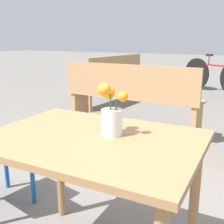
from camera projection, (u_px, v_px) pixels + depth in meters
name	position (u px, v px, depth m)	size (l,w,h in m)	color
table_front	(92.00, 158.00, 1.30)	(0.97, 0.70, 0.71)	#9E7047
flower_vase	(111.00, 116.00, 1.28)	(0.14, 0.13, 0.24)	silver
bench_near	(130.00, 95.00, 3.43)	(1.74, 0.42, 0.85)	tan
bench_middle	(113.00, 77.00, 5.05)	(0.55, 1.67, 0.85)	tan
bicycle	(215.00, 75.00, 6.07)	(1.48, 0.94, 0.81)	black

